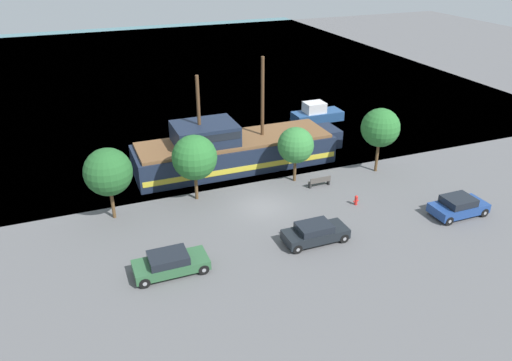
{
  "coord_description": "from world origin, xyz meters",
  "views": [
    {
      "loc": [
        -12.23,
        -29.6,
        18.06
      ],
      "look_at": [
        0.24,
        2.0,
        1.2
      ],
      "focal_mm": 35.0,
      "sensor_mm": 36.0,
      "label": 1
    }
  ],
  "objects_px": {
    "parked_car_curb_mid": "(458,206)",
    "bench_promenade_east": "(320,181)",
    "parked_car_curb_rear": "(170,263)",
    "parked_car_curb_front": "(315,233)",
    "moored_boat_dockside": "(317,114)",
    "fire_hydrant": "(356,200)",
    "pirate_ship": "(232,150)"
  },
  "relations": [
    {
      "from": "parked_car_curb_mid",
      "to": "parked_car_curb_rear",
      "type": "relative_size",
      "value": 0.92
    },
    {
      "from": "moored_boat_dockside",
      "to": "fire_hydrant",
      "type": "distance_m",
      "value": 18.57
    },
    {
      "from": "parked_car_curb_front",
      "to": "parked_car_curb_mid",
      "type": "height_order",
      "value": "parked_car_curb_mid"
    },
    {
      "from": "moored_boat_dockside",
      "to": "parked_car_curb_front",
      "type": "distance_m",
      "value": 23.63
    },
    {
      "from": "moored_boat_dockside",
      "to": "fire_hydrant",
      "type": "height_order",
      "value": "moored_boat_dockside"
    },
    {
      "from": "parked_car_curb_rear",
      "to": "parked_car_curb_mid",
      "type": "bearing_deg",
      "value": -2.35
    },
    {
      "from": "parked_car_curb_mid",
      "to": "moored_boat_dockside",
      "type": "bearing_deg",
      "value": 89.97
    },
    {
      "from": "parked_car_curb_front",
      "to": "pirate_ship",
      "type": "bearing_deg",
      "value": 94.9
    },
    {
      "from": "parked_car_curb_front",
      "to": "parked_car_curb_mid",
      "type": "distance_m",
      "value": 11.08
    },
    {
      "from": "moored_boat_dockside",
      "to": "parked_car_curb_mid",
      "type": "xyz_separation_m",
      "value": [
        -0.01,
        -21.54,
        -0.05
      ]
    },
    {
      "from": "parked_car_curb_front",
      "to": "bench_promenade_east",
      "type": "bearing_deg",
      "value": 59.73
    },
    {
      "from": "parked_car_curb_rear",
      "to": "fire_hydrant",
      "type": "relative_size",
      "value": 5.73
    },
    {
      "from": "parked_car_curb_front",
      "to": "bench_promenade_east",
      "type": "relative_size",
      "value": 2.37
    },
    {
      "from": "moored_boat_dockside",
      "to": "parked_car_curb_mid",
      "type": "bearing_deg",
      "value": -90.03
    },
    {
      "from": "parked_car_curb_front",
      "to": "bench_promenade_east",
      "type": "xyz_separation_m",
      "value": [
        4.04,
        6.92,
        -0.23
      ]
    },
    {
      "from": "parked_car_curb_rear",
      "to": "moored_boat_dockside",
      "type": "bearing_deg",
      "value": 45.18
    },
    {
      "from": "parked_car_curb_mid",
      "to": "bench_promenade_east",
      "type": "distance_m",
      "value": 10.35
    },
    {
      "from": "pirate_ship",
      "to": "bench_promenade_east",
      "type": "distance_m",
      "value": 8.11
    },
    {
      "from": "fire_hydrant",
      "to": "bench_promenade_east",
      "type": "distance_m",
      "value": 3.8
    },
    {
      "from": "moored_boat_dockside",
      "to": "bench_promenade_east",
      "type": "xyz_separation_m",
      "value": [
        -7.03,
        -13.94,
        -0.32
      ]
    },
    {
      "from": "moored_boat_dockside",
      "to": "bench_promenade_east",
      "type": "distance_m",
      "value": 15.62
    },
    {
      "from": "parked_car_curb_front",
      "to": "moored_boat_dockside",
      "type": "bearing_deg",
      "value": 62.04
    },
    {
      "from": "bench_promenade_east",
      "to": "parked_car_curb_front",
      "type": "bearing_deg",
      "value": -120.27
    },
    {
      "from": "fire_hydrant",
      "to": "moored_boat_dockside",
      "type": "bearing_deg",
      "value": 71.33
    },
    {
      "from": "parked_car_curb_mid",
      "to": "parked_car_curb_rear",
      "type": "bearing_deg",
      "value": 177.65
    },
    {
      "from": "parked_car_curb_rear",
      "to": "bench_promenade_east",
      "type": "relative_size",
      "value": 2.45
    },
    {
      "from": "parked_car_curb_mid",
      "to": "bench_promenade_east",
      "type": "height_order",
      "value": "parked_car_curb_mid"
    },
    {
      "from": "parked_car_curb_rear",
      "to": "fire_hydrant",
      "type": "distance_m",
      "value": 14.95
    },
    {
      "from": "parked_car_curb_front",
      "to": "fire_hydrant",
      "type": "relative_size",
      "value": 5.55
    },
    {
      "from": "fire_hydrant",
      "to": "bench_promenade_east",
      "type": "xyz_separation_m",
      "value": [
        -1.09,
        3.64,
        0.03
      ]
    },
    {
      "from": "moored_boat_dockside",
      "to": "bench_promenade_east",
      "type": "bearing_deg",
      "value": -116.77
    },
    {
      "from": "pirate_ship",
      "to": "bench_promenade_east",
      "type": "height_order",
      "value": "pirate_ship"
    }
  ]
}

